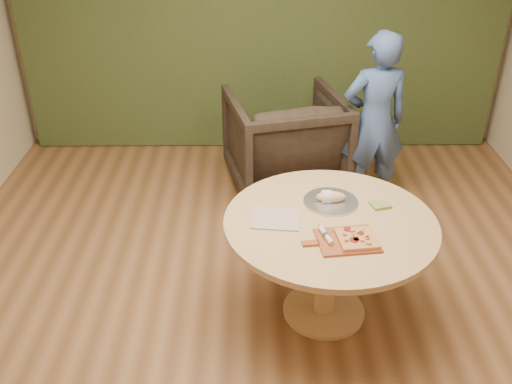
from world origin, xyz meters
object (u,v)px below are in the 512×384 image
object	(u,v)px
bread_roll	(330,197)
armchair	(285,137)
pizza_paddle	(345,241)
person_standing	(374,121)
serving_tray	(331,202)
pedestal_table	(329,239)
flatbread_pizza	(357,239)
cutlery_roll	(326,235)

from	to	relation	value
bread_roll	armchair	size ratio (longest dim) A/B	0.19
pizza_paddle	bread_roll	world-z (taller)	bread_roll
person_standing	serving_tray	bearing A→B (deg)	59.27
pedestal_table	bread_roll	distance (m)	0.28
flatbread_pizza	person_standing	size ratio (longest dim) A/B	0.16
pedestal_table	pizza_paddle	size ratio (longest dim) A/B	2.89
serving_tray	person_standing	bearing A→B (deg)	67.65
bread_roll	armchair	bearing A→B (deg)	97.29
armchair	person_standing	xyz separation A→B (m)	(0.74, -0.28, 0.27)
flatbread_pizza	serving_tray	xyz separation A→B (m)	(-0.10, 0.45, -0.02)
pizza_paddle	person_standing	size ratio (longest dim) A/B	0.30
pizza_paddle	cutlery_roll	xyz separation A→B (m)	(-0.11, 0.02, 0.02)
serving_tray	armchair	distance (m)	1.60
pizza_paddle	flatbread_pizza	xyz separation A→B (m)	(0.06, -0.01, 0.02)
flatbread_pizza	cutlery_roll	distance (m)	0.18
flatbread_pizza	serving_tray	distance (m)	0.46
bread_roll	pizza_paddle	bearing A→B (deg)	-84.62
pedestal_table	flatbread_pizza	bearing A→B (deg)	-62.90
bread_roll	person_standing	world-z (taller)	person_standing
flatbread_pizza	person_standing	xyz separation A→B (m)	(0.43, 1.73, -0.00)
flatbread_pizza	pedestal_table	bearing A→B (deg)	117.10
pizza_paddle	armchair	world-z (taller)	armchair
cutlery_roll	serving_tray	distance (m)	0.43
pedestal_table	armchair	world-z (taller)	armchair
pizza_paddle	flatbread_pizza	bearing A→B (deg)	-14.29
flatbread_pizza	cutlery_roll	bearing A→B (deg)	169.88
bread_roll	armchair	xyz separation A→B (m)	(-0.20, 1.56, -0.29)
bread_roll	flatbread_pizza	bearing A→B (deg)	-76.77
cutlery_roll	person_standing	bearing A→B (deg)	54.60
flatbread_pizza	serving_tray	world-z (taller)	flatbread_pizza
cutlery_roll	armchair	xyz separation A→B (m)	(-0.13, 1.98, -0.28)
pizza_paddle	serving_tray	xyz separation A→B (m)	(-0.03, 0.44, -0.00)
pizza_paddle	armchair	distance (m)	2.03
person_standing	bread_roll	bearing A→B (deg)	58.93
pizza_paddle	serving_tray	distance (m)	0.44
pedestal_table	flatbread_pizza	distance (m)	0.32
pizza_paddle	cutlery_roll	world-z (taller)	cutlery_roll
bread_roll	serving_tray	bearing A→B (deg)	0.00
person_standing	pedestal_table	bearing A→B (deg)	61.30
pedestal_table	armchair	distance (m)	1.78
person_standing	armchair	bearing A→B (deg)	-29.14
pedestal_table	serving_tray	xyz separation A→B (m)	(0.03, 0.21, 0.15)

